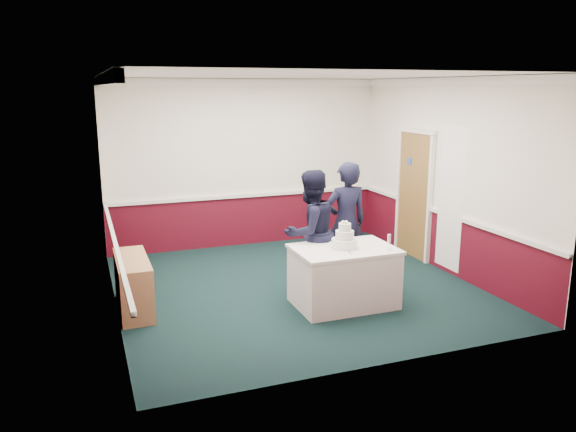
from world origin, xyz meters
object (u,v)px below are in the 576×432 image
object	(u,v)px
cake_knife	(349,252)
champagne_flute	(389,239)
wedding_cake	(345,240)
person_man	(310,232)
cake_table	(344,276)
person_woman	(346,223)
sideboard	(134,284)

from	to	relation	value
cake_knife	champagne_flute	world-z (taller)	champagne_flute
wedding_cake	person_man	size ratio (longest dim) A/B	0.21
cake_knife	person_man	distance (m)	0.82
cake_knife	cake_table	bearing A→B (deg)	92.39
wedding_cake	person_woman	size ratio (longest dim) A/B	0.20
cake_table	champagne_flute	xyz separation A→B (m)	(0.50, -0.28, 0.53)
champagne_flute	sideboard	bearing A→B (deg)	161.26
sideboard	cake_knife	world-z (taller)	cake_knife
wedding_cake	person_man	xyz separation A→B (m)	(-0.24, 0.59, -0.02)
person_woman	sideboard	bearing A→B (deg)	1.55
sideboard	person_man	xyz separation A→B (m)	(2.40, -0.19, 0.53)
cake_knife	person_woman	xyz separation A→B (m)	(0.46, 1.04, 0.11)
champagne_flute	person_woman	xyz separation A→B (m)	(-0.07, 1.12, -0.03)
wedding_cake	cake_knife	bearing A→B (deg)	-98.53
wedding_cake	cake_knife	xyz separation A→B (m)	(-0.03, -0.20, -0.11)
wedding_cake	champagne_flute	size ratio (longest dim) A/B	1.78
cake_knife	person_woman	distance (m)	1.14
sideboard	person_man	world-z (taller)	person_man
sideboard	champagne_flute	xyz separation A→B (m)	(3.13, -1.06, 0.58)
cake_table	person_man	distance (m)	0.80
person_man	person_woman	distance (m)	0.71
wedding_cake	champagne_flute	xyz separation A→B (m)	(0.50, -0.28, 0.03)
cake_knife	champagne_flute	xyz separation A→B (m)	(0.53, -0.08, 0.14)
person_woman	cake_knife	bearing A→B (deg)	66.68
cake_table	cake_knife	world-z (taller)	cake_knife
cake_knife	person_man	size ratio (longest dim) A/B	0.13
cake_table	wedding_cake	world-z (taller)	wedding_cake
cake_knife	champagne_flute	bearing A→B (deg)	2.34
wedding_cake	champagne_flute	bearing A→B (deg)	-29.25
wedding_cake	cake_knife	size ratio (longest dim) A/B	1.65
wedding_cake	cake_knife	distance (m)	0.23
cake_table	person_man	size ratio (longest dim) A/B	0.75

